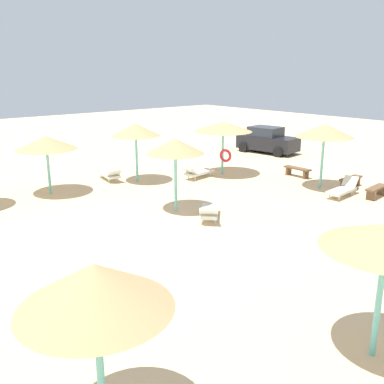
# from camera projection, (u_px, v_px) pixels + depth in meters

# --- Properties ---
(ground_plane) EXTENTS (80.00, 80.00, 0.00)m
(ground_plane) POSITION_uv_depth(u_px,v_px,m) (121.00, 244.00, 14.12)
(ground_plane) COLOR beige
(parasol_0) EXTENTS (2.65, 2.65, 3.02)m
(parasol_0) POSITION_uv_depth(u_px,v_px,m) (325.00, 131.00, 20.00)
(parasol_0) COLOR #6BC6BC
(parasol_0) RESTS_ON ground
(parasol_1) EXTENTS (2.24, 2.24, 2.88)m
(parasol_1) POSITION_uv_depth(u_px,v_px,m) (175.00, 146.00, 16.81)
(parasol_1) COLOR #6BC6BC
(parasol_1) RESTS_ON ground
(parasol_2) EXTENTS (3.04, 3.04, 2.80)m
(parasol_2) POSITION_uv_depth(u_px,v_px,m) (223.00, 127.00, 22.80)
(parasol_2) COLOR #6BC6BC
(parasol_2) RESTS_ON ground
(parasol_3) EXTENTS (2.40, 2.40, 2.88)m
(parasol_3) POSITION_uv_depth(u_px,v_px,m) (136.00, 130.00, 21.30)
(parasol_3) COLOR #6BC6BC
(parasol_3) RESTS_ON ground
(parasol_6) EXTENTS (2.68, 2.68, 2.60)m
(parasol_6) POSITION_uv_depth(u_px,v_px,m) (46.00, 143.00, 19.26)
(parasol_6) COLOR #6BC6BC
(parasol_6) RESTS_ON ground
(parasol_8) EXTENTS (2.29, 2.29, 2.83)m
(parasol_8) POSITION_uv_depth(u_px,v_px,m) (95.00, 287.00, 6.22)
(parasol_8) COLOR #6BC6BC
(parasol_8) RESTS_ON ground
(lounger_0) EXTENTS (0.80, 1.90, 0.79)m
(lounger_0) POSITION_uv_depth(u_px,v_px,m) (343.00, 189.00, 19.36)
(lounger_0) COLOR silver
(lounger_0) RESTS_ON ground
(lounger_1) EXTENTS (1.78, 1.80, 0.71)m
(lounger_1) POSITION_uv_depth(u_px,v_px,m) (209.00, 211.00, 16.37)
(lounger_1) COLOR silver
(lounger_1) RESTS_ON ground
(lounger_2) EXTENTS (0.91, 1.97, 0.71)m
(lounger_2) POSITION_uv_depth(u_px,v_px,m) (198.00, 172.00, 22.55)
(lounger_2) COLOR silver
(lounger_2) RESTS_ON ground
(lounger_3) EXTENTS (1.97, 0.96, 0.73)m
(lounger_3) POSITION_uv_depth(u_px,v_px,m) (110.00, 174.00, 22.11)
(lounger_3) COLOR silver
(lounger_3) RESTS_ON ground
(bench_0) EXTENTS (0.54, 1.53, 0.49)m
(bench_0) POSITION_uv_depth(u_px,v_px,m) (376.00, 190.00, 19.15)
(bench_0) COLOR brown
(bench_0) RESTS_ON ground
(bench_1) EXTENTS (1.50, 0.41, 0.49)m
(bench_1) POSITION_uv_depth(u_px,v_px,m) (297.00, 170.00, 22.84)
(bench_1) COLOR brown
(bench_1) RESTS_ON ground
(bench_2) EXTENTS (0.44, 1.51, 0.49)m
(bench_2) POSITION_uv_depth(u_px,v_px,m) (351.00, 180.00, 20.78)
(bench_2) COLOR brown
(bench_2) RESTS_ON ground
(parked_car) EXTENTS (4.19, 2.42, 1.72)m
(parked_car) POSITION_uv_depth(u_px,v_px,m) (267.00, 140.00, 29.30)
(parked_car) COLOR black
(parked_car) RESTS_ON ground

